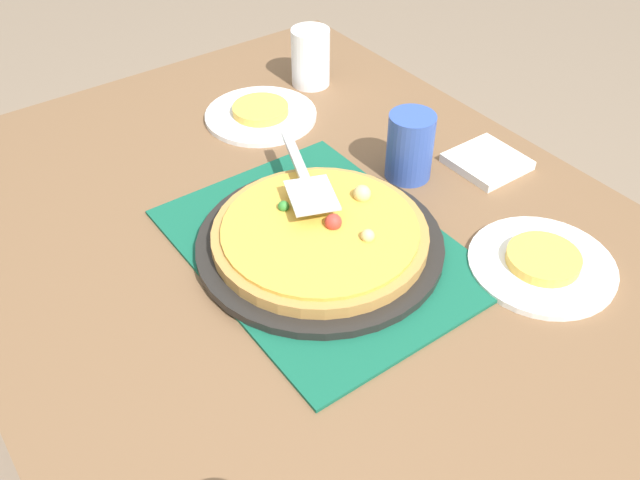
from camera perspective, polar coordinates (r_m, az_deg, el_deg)
dining_table at (r=1.14m, az=0.00°, el=-4.92°), size 1.40×1.00×0.75m
placemat at (r=1.06m, az=0.00°, el=-0.69°), size 0.48×0.36×0.01m
pizza_pan at (r=1.06m, az=0.00°, el=-0.29°), size 0.38×0.38×0.01m
pizza at (r=1.04m, az=0.03°, el=0.59°), size 0.33×0.33×0.05m
plate_near_left at (r=1.08m, az=17.89°, el=-1.99°), size 0.22×0.22×0.01m
plate_far_right at (r=1.38m, az=-4.92°, el=10.25°), size 0.22×0.22×0.01m
served_slice_left at (r=1.07m, az=18.03°, el=-1.48°), size 0.11×0.11×0.02m
served_slice_right at (r=1.38m, az=-4.95°, el=10.72°), size 0.11×0.11×0.02m
cup_far at (r=1.48m, az=-0.79°, el=14.90°), size 0.08×0.08×0.12m
cup_corner at (r=1.19m, az=7.47°, el=7.71°), size 0.08×0.08×0.12m
pizza_server at (r=1.09m, az=-1.30°, el=5.20°), size 0.23×0.12×0.01m
napkin_stack at (r=1.27m, az=13.68°, el=6.33°), size 0.12×0.12×0.02m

